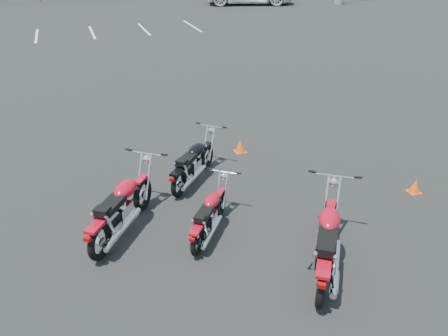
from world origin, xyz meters
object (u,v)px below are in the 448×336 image
object	(u,v)px
motorcycle_front_red	(122,208)
motorcycle_second_black	(194,163)
motorcycle_third_red	(210,215)
motorcycle_rear_red	(327,242)

from	to	relation	value
motorcycle_front_red	motorcycle_second_black	xyz separation A→B (m)	(1.75, 1.40, -0.07)
motorcycle_third_red	motorcycle_front_red	bearing A→B (deg)	157.87
motorcycle_front_red	motorcycle_third_red	xyz separation A→B (m)	(1.48, -0.60, -0.12)
motorcycle_second_black	motorcycle_rear_red	world-z (taller)	motorcycle_rear_red
motorcycle_front_red	motorcycle_rear_red	distance (m)	3.67
motorcycle_front_red	motorcycle_rear_red	xyz separation A→B (m)	(2.98, -2.15, 0.02)
motorcycle_front_red	motorcycle_second_black	distance (m)	2.24
motorcycle_second_black	motorcycle_third_red	world-z (taller)	motorcycle_second_black
motorcycle_front_red	motorcycle_second_black	bearing A→B (deg)	38.61
motorcycle_front_red	motorcycle_third_red	distance (m)	1.60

